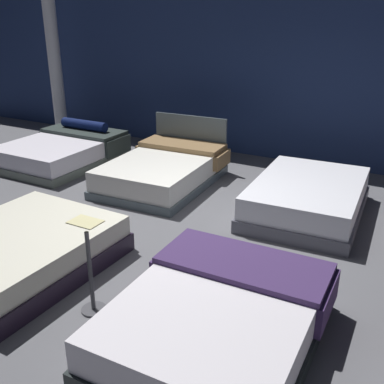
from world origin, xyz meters
name	(u,v)px	position (x,y,z in m)	size (l,w,h in m)	color
ground_plane	(188,233)	(0.00, 0.00, -0.01)	(18.00, 18.00, 0.02)	#5B5B60
showroom_back_wall	(286,66)	(0.00, 3.60, 1.75)	(18.00, 0.06, 3.50)	navy
bed_1	(20,251)	(-1.20, -1.65, 0.22)	(1.67, 2.00, 0.44)	black
bed_2	(218,319)	(1.23, -1.68, 0.23)	(1.66, 2.03, 0.51)	black
bed_4	(63,150)	(-3.48, 1.41, 0.24)	(1.71, 2.13, 0.69)	#525A54
bed_5	(164,170)	(-1.23, 1.38, 0.24)	(1.64, 2.24, 0.94)	#49565C
bed_6	(307,198)	(1.16, 1.32, 0.24)	(1.56, 2.15, 0.48)	#50505B
price_sign	(91,278)	(0.00, -1.86, 0.36)	(0.28, 0.24, 0.94)	#3F3F44
support_pillar	(54,57)	(-4.78, 2.74, 1.75)	(0.27, 0.27, 3.50)	silver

